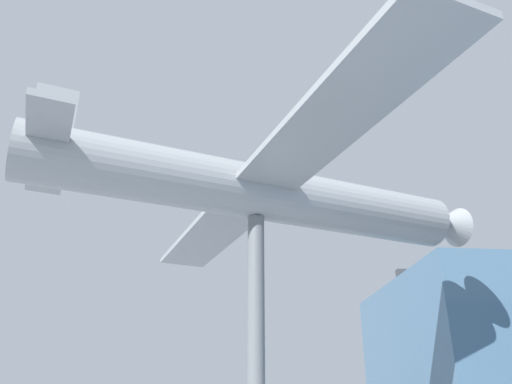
% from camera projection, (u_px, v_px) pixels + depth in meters
% --- Properties ---
extents(support_pylon_central, '(0.48, 0.48, 7.21)m').
position_uv_depth(support_pylon_central, '(256.00, 345.00, 13.15)').
color(support_pylon_central, slate).
rests_on(support_pylon_central, ground_plane).
extents(suspended_airplane, '(16.36, 14.77, 2.90)m').
position_uv_depth(suspended_airplane, '(262.00, 193.00, 15.04)').
color(suspended_airplane, '#93999E').
rests_on(suspended_airplane, support_pylon_central).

